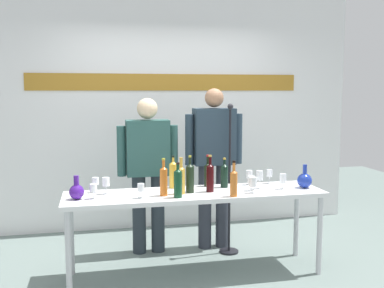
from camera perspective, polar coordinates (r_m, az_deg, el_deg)
ground_plane at (r=4.33m, az=0.44°, el=-16.22°), size 10.00×10.00×0.00m
back_wall at (r=5.56m, az=-3.22°, el=4.82°), size 4.73×0.11×3.00m
display_table at (r=4.10m, az=0.45°, el=-7.05°), size 2.36×0.58×0.78m
decanter_blue_left at (r=3.94m, az=-14.50°, el=-5.83°), size 0.13×0.13×0.20m
decanter_blue_right at (r=4.38m, az=14.16°, el=-4.48°), size 0.14×0.14×0.22m
presenter_left at (r=4.65m, az=-5.64°, el=-2.67°), size 0.63×0.22×1.62m
presenter_right at (r=4.77m, az=2.81°, el=-1.67°), size 0.62×0.22×1.72m
wine_bottle_0 at (r=3.94m, az=-3.63°, el=-4.58°), size 0.07×0.07×0.33m
wine_bottle_1 at (r=4.25m, az=-2.42°, el=-3.82°), size 0.07×0.07×0.31m
wine_bottle_2 at (r=4.05m, az=-0.25°, el=-4.27°), size 0.07×0.07×0.34m
wine_bottle_3 at (r=3.87m, az=-1.81°, el=-4.88°), size 0.07×0.07×0.31m
wine_bottle_4 at (r=4.08m, az=2.32°, el=-4.16°), size 0.07×0.07×0.34m
wine_bottle_5 at (r=4.28m, az=4.15°, el=-3.92°), size 0.07×0.07×0.28m
wine_bottle_6 at (r=4.32m, az=2.04°, el=-3.78°), size 0.07×0.07×0.31m
wine_bottle_7 at (r=3.92m, az=5.35°, el=-4.84°), size 0.06×0.06×0.32m
wine_bottle_8 at (r=4.00m, az=-1.39°, el=-4.44°), size 0.07×0.07×0.33m
wine_glass_left_0 at (r=3.92m, az=-12.47°, el=-5.54°), size 0.06×0.06×0.13m
wine_glass_left_1 at (r=4.15m, az=-12.21°, el=-4.71°), size 0.06×0.06×0.14m
wine_glass_left_2 at (r=3.87m, az=-6.52°, el=-5.58°), size 0.06×0.06×0.13m
wine_glass_left_3 at (r=4.07m, az=-10.92°, el=-4.79°), size 0.07×0.07×0.15m
wine_glass_right_0 at (r=4.08m, az=7.80°, el=-4.84°), size 0.07×0.07×0.14m
wine_glass_right_1 at (r=4.42m, az=7.31°, el=-3.88°), size 0.06×0.06×0.14m
wine_glass_right_2 at (r=4.28m, az=11.51°, el=-4.36°), size 0.06×0.06×0.15m
wine_glass_right_3 at (r=4.26m, az=8.61°, el=-4.03°), size 0.06×0.06×0.17m
wine_glass_right_4 at (r=4.52m, az=9.84°, el=-3.73°), size 0.06×0.06×0.14m
wine_glass_right_5 at (r=4.17m, az=7.58°, el=-4.61°), size 0.07×0.07×0.14m
microphone_stand at (r=4.71m, az=4.78°, el=-7.57°), size 0.20×0.20×1.56m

